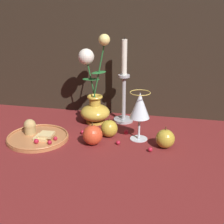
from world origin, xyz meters
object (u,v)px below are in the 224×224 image
Objects in this scene: candlestick at (124,90)px; plate_with_pastries at (37,136)px; vase at (94,99)px; apple_near_glass at (165,139)px; apple_at_table_edge at (109,129)px; apple_beside_vase at (93,135)px; wine_glass at (140,107)px.

plate_with_pastries is at bearing -138.96° from candlestick.
vase is 1.62× the size of plate_with_pastries.
apple_near_glass is 0.21m from apple_at_table_edge.
apple_beside_vase is (0.05, -0.20, -0.07)m from vase.
apple_beside_vase is at bearing -120.05° from apple_at_table_edge.
vase is at bearing 148.25° from wine_glass.
plate_with_pastries is 2.71× the size of apple_beside_vase.
candlestick is 0.27m from apple_beside_vase.
vase reaches higher than plate_with_pastries.
apple_near_glass is at bearing -49.41° from candlestick.
plate_with_pastries is 0.21m from apple_beside_vase.
vase reaches higher than wine_glass.
plate_with_pastries is at bearing -176.45° from apple_near_glass.
candlestick is at bearing 41.04° from plate_with_pastries.
apple_beside_vase reaches higher than apple_at_table_edge.
plate_with_pastries is 2.96× the size of apple_at_table_edge.
apple_beside_vase is at bearing -154.02° from wine_glass.
apple_beside_vase is 1.09× the size of apple_at_table_edge.
wine_glass is at bearing -62.61° from candlestick.
wine_glass is 0.19m from apple_beside_vase.
vase reaches higher than apple_near_glass.
apple_at_table_edge reaches higher than plate_with_pastries.
vase reaches higher than apple_at_table_edge.
vase is 4.40× the size of apple_beside_vase.
apple_near_glass is (0.46, 0.03, 0.02)m from plate_with_pastries.
apple_near_glass is (0.10, -0.05, -0.09)m from wine_glass.
apple_beside_vase is at bearing 0.26° from plate_with_pastries.
candlestick reaches higher than plate_with_pastries.
vase is at bearing 103.09° from apple_beside_vase.
apple_at_table_edge is at bearing 59.95° from apple_beside_vase.
apple_near_glass reaches higher than apple_at_table_edge.
apple_near_glass is at bearing -29.95° from vase.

